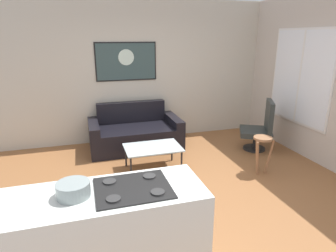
{
  "coord_description": "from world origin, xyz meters",
  "views": [
    {
      "loc": [
        -1.17,
        -3.39,
        2.1
      ],
      "look_at": [
        0.12,
        0.9,
        0.7
      ],
      "focal_mm": 30.96,
      "sensor_mm": 36.0,
      "label": 1
    }
  ],
  "objects": [
    {
      "name": "bar_stool",
      "position": [
        1.45,
        0.22,
        0.46
      ],
      "size": [
        0.33,
        0.33,
        0.6
      ],
      "color": "#956644",
      "rests_on": "ground"
    },
    {
      "name": "couch",
      "position": [
        -0.25,
        1.91,
        0.28
      ],
      "size": [
        1.73,
        0.95,
        0.84
      ],
      "color": "black",
      "rests_on": "ground"
    },
    {
      "name": "back_wall",
      "position": [
        0.0,
        2.42,
        1.4
      ],
      "size": [
        6.4,
        0.05,
        2.8
      ],
      "primitive_type": "cube",
      "color": "beige",
      "rests_on": "ground"
    },
    {
      "name": "armchair",
      "position": [
        2.0,
        1.08,
        0.45
      ],
      "size": [
        0.78,
        0.79,
        0.96
      ],
      "color": "black",
      "rests_on": "ground"
    },
    {
      "name": "coffee_table",
      "position": [
        -0.16,
        0.83,
        0.36
      ],
      "size": [
        0.9,
        0.61,
        0.39
      ],
      "color": "silver",
      "rests_on": "ground"
    },
    {
      "name": "window",
      "position": [
        2.59,
        0.9,
        1.39
      ],
      "size": [
        0.03,
        1.48,
        1.68
      ],
      "color": "silver"
    },
    {
      "name": "right_wall",
      "position": [
        2.62,
        0.3,
        1.4
      ],
      "size": [
        0.05,
        6.4,
        2.8
      ],
      "primitive_type": "cube",
      "color": "beige",
      "rests_on": "ground"
    },
    {
      "name": "kitchen_counter",
      "position": [
        -1.17,
        -1.33,
        0.46
      ],
      "size": [
        1.8,
        0.63,
        0.95
      ],
      "color": "white",
      "rests_on": "ground"
    },
    {
      "name": "mixing_bowl",
      "position": [
        -1.3,
        -1.32,
        0.98
      ],
      "size": [
        0.26,
        0.26,
        0.12
      ],
      "color": "gray",
      "rests_on": "kitchen_counter"
    },
    {
      "name": "wall_painting",
      "position": [
        -0.29,
        2.38,
        1.62
      ],
      "size": [
        1.2,
        0.03,
        0.74
      ],
      "color": "black"
    },
    {
      "name": "ground",
      "position": [
        0.0,
        0.0,
        -0.02
      ],
      "size": [
        6.4,
        6.4,
        0.04
      ],
      "primitive_type": "cube",
      "color": "brown"
    }
  ]
}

